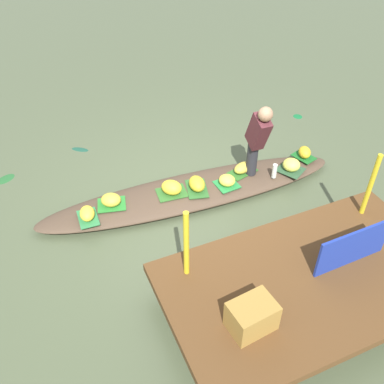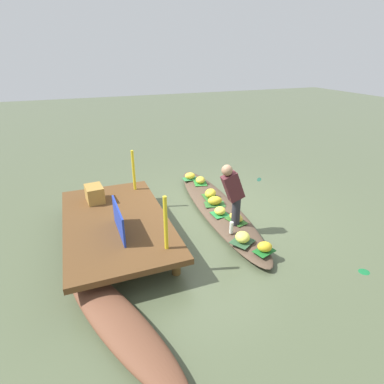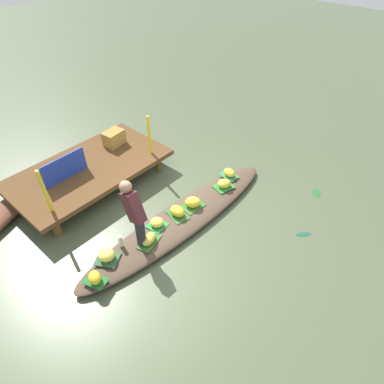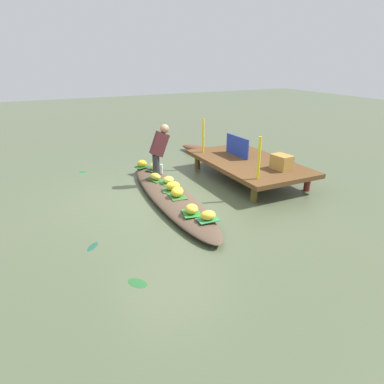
% 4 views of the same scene
% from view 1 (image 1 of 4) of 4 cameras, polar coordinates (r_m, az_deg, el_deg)
% --- Properties ---
extents(canal_water, '(40.00, 40.00, 0.00)m').
position_cam_1_polar(canal_water, '(6.46, 0.04, -0.55)').
color(canal_water, '#4C563B').
rests_on(canal_water, ground).
extents(dock_platform, '(3.20, 1.80, 0.46)m').
position_cam_1_polar(dock_platform, '(5.03, 15.05, -11.06)').
color(dock_platform, brown).
rests_on(dock_platform, ground).
extents(vendor_boat, '(4.55, 1.11, 0.19)m').
position_cam_1_polar(vendor_boat, '(6.40, 0.04, 0.08)').
color(vendor_boat, '#4E3C2D').
rests_on(vendor_boat, ground).
extents(leaf_mat_0, '(0.34, 0.34, 0.01)m').
position_cam_1_polar(leaf_mat_0, '(6.39, 4.55, 0.99)').
color(leaf_mat_0, '#26823C').
rests_on(leaf_mat_0, vendor_boat).
extents(banana_bunch_0, '(0.33, 0.33, 0.16)m').
position_cam_1_polar(banana_bunch_0, '(6.34, 4.59, 1.53)').
color(banana_bunch_0, '#EBDA48').
rests_on(banana_bunch_0, vendor_boat).
extents(leaf_mat_1, '(0.39, 0.49, 0.01)m').
position_cam_1_polar(leaf_mat_1, '(6.29, 0.63, 0.45)').
color(leaf_mat_1, '#2D642A').
rests_on(leaf_mat_1, vendor_boat).
extents(banana_bunch_1, '(0.26, 0.34, 0.18)m').
position_cam_1_polar(banana_bunch_1, '(6.23, 0.64, 1.09)').
color(banana_bunch_1, gold).
rests_on(banana_bunch_1, vendor_boat).
extents(leaf_mat_2, '(0.45, 0.39, 0.01)m').
position_cam_1_polar(leaf_mat_2, '(6.13, -10.42, -1.59)').
color(leaf_mat_2, '#297D2E').
rests_on(leaf_mat_2, vendor_boat).
extents(banana_bunch_2, '(0.35, 0.34, 0.17)m').
position_cam_1_polar(banana_bunch_2, '(6.08, -10.51, -1.00)').
color(banana_bunch_2, gold).
rests_on(banana_bunch_2, vendor_boat).
extents(leaf_mat_3, '(0.48, 0.35, 0.01)m').
position_cam_1_polar(leaf_mat_3, '(6.65, 6.59, 2.64)').
color(leaf_mat_3, '#2E6424').
rests_on(leaf_mat_3, vendor_boat).
extents(banana_bunch_3, '(0.35, 0.27, 0.15)m').
position_cam_1_polar(banana_bunch_3, '(6.60, 6.64, 3.16)').
color(banana_bunch_3, gold).
rests_on(banana_bunch_3, vendor_boat).
extents(leaf_mat_4, '(0.27, 0.39, 0.01)m').
position_cam_1_polar(leaf_mat_4, '(5.99, -13.38, -3.30)').
color(leaf_mat_4, '#307C43').
rests_on(leaf_mat_4, vendor_boat).
extents(banana_bunch_4, '(0.24, 0.30, 0.17)m').
position_cam_1_polar(banana_bunch_4, '(5.94, -13.50, -2.72)').
color(banana_bunch_4, yellow).
rests_on(banana_bunch_4, vendor_boat).
extents(leaf_mat_5, '(0.47, 0.48, 0.01)m').
position_cam_1_polar(leaf_mat_5, '(6.81, 12.71, 2.85)').
color(leaf_mat_5, '#2D5233').
rests_on(leaf_mat_5, vendor_boat).
extents(banana_bunch_5, '(0.36, 0.36, 0.19)m').
position_cam_1_polar(banana_bunch_5, '(6.76, 12.82, 3.48)').
color(banana_bunch_5, '#E5E256').
rests_on(banana_bunch_5, vendor_boat).
extents(leaf_mat_6, '(0.33, 0.40, 0.01)m').
position_cam_1_polar(leaf_mat_6, '(7.14, 14.34, 4.47)').
color(leaf_mat_6, '#1B6224').
rests_on(leaf_mat_6, vendor_boat).
extents(banana_bunch_6, '(0.26, 0.29, 0.17)m').
position_cam_1_polar(banana_bunch_6, '(7.09, 14.45, 5.03)').
color(banana_bunch_6, gold).
rests_on(banana_bunch_6, vendor_boat).
extents(leaf_mat_7, '(0.45, 0.35, 0.01)m').
position_cam_1_polar(leaf_mat_7, '(6.23, -2.65, -0.10)').
color(leaf_mat_7, '#316728').
rests_on(leaf_mat_7, vendor_boat).
extents(banana_bunch_7, '(0.38, 0.38, 0.20)m').
position_cam_1_polar(banana_bunch_7, '(6.16, -2.68, 0.60)').
color(banana_bunch_7, yellow).
rests_on(banana_bunch_7, vendor_boat).
extents(vendor_person, '(0.21, 0.46, 1.23)m').
position_cam_1_polar(vendor_person, '(6.19, 8.54, 7.12)').
color(vendor_person, '#28282D').
rests_on(vendor_person, vendor_boat).
extents(water_bottle, '(0.07, 0.07, 0.23)m').
position_cam_1_polar(water_bottle, '(6.55, 10.69, 2.70)').
color(water_bottle, silver).
rests_on(water_bottle, vendor_boat).
extents(market_banner, '(0.93, 0.05, 0.50)m').
position_cam_1_polar(market_banner, '(5.07, 20.22, -6.80)').
color(market_banner, '#1F369C').
rests_on(market_banner, dock_platform).
extents(railing_post_west, '(0.06, 0.06, 0.88)m').
position_cam_1_polar(railing_post_west, '(5.65, 22.23, 0.85)').
color(railing_post_west, gold).
rests_on(railing_post_west, dock_platform).
extents(railing_post_east, '(0.06, 0.06, 0.88)m').
position_cam_1_polar(railing_post_east, '(4.53, -0.75, -6.81)').
color(railing_post_east, gold).
rests_on(railing_post_east, dock_platform).
extents(produce_crate, '(0.47, 0.36, 0.33)m').
position_cam_1_polar(produce_crate, '(4.36, 7.80, -15.73)').
color(produce_crate, olive).
rests_on(produce_crate, dock_platform).
extents(drifting_plant_0, '(0.31, 0.28, 0.01)m').
position_cam_1_polar(drifting_plant_0, '(7.65, -14.37, 5.40)').
color(drifting_plant_0, '#1C4A38').
rests_on(drifting_plant_0, ground).
extents(drifting_plant_1, '(0.35, 0.31, 0.01)m').
position_cam_1_polar(drifting_plant_1, '(7.36, -23.11, 1.58)').
color(drifting_plant_1, '#245C2B').
rests_on(drifting_plant_1, ground).
extents(drifting_plant_2, '(0.18, 0.20, 0.01)m').
position_cam_1_polar(drifting_plant_2, '(8.57, 13.61, 9.55)').
color(drifting_plant_2, '#156632').
rests_on(drifting_plant_2, ground).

